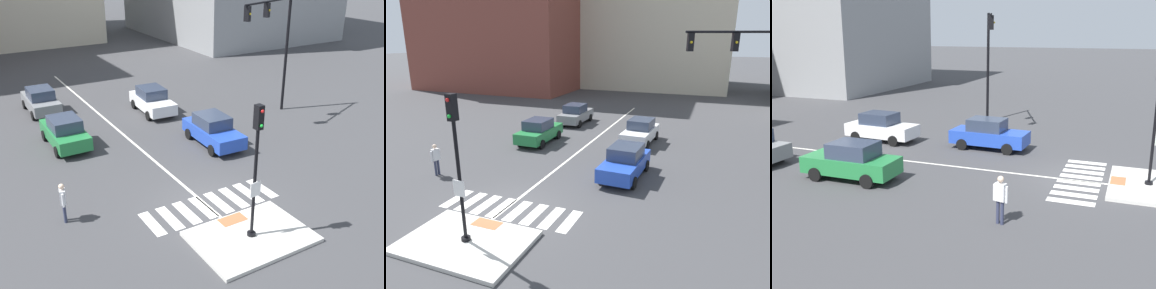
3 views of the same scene
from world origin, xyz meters
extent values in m
plane|color=#3D3D3F|center=(0.00, 0.00, 0.00)|extent=(300.00, 300.00, 0.00)
cube|color=beige|center=(0.00, -2.60, 0.07)|extent=(4.34, 3.06, 0.15)
cube|color=#DB5B38|center=(0.00, -1.42, 0.15)|extent=(1.10, 0.60, 0.01)
cylinder|color=black|center=(0.00, -2.60, 0.21)|extent=(0.32, 0.32, 0.12)
cylinder|color=black|center=(0.00, -2.60, 2.32)|extent=(0.12, 0.12, 4.10)
cube|color=white|center=(0.00, -2.67, 2.11)|extent=(0.44, 0.03, 0.56)
cube|color=black|center=(0.00, -2.60, 4.79)|extent=(0.24, 0.28, 0.84)
sphere|color=red|center=(0.00, -2.76, 5.04)|extent=(0.12, 0.12, 0.12)
sphere|color=green|center=(0.00, -2.76, 4.54)|extent=(0.12, 0.12, 0.12)
cube|color=silver|center=(-2.73, 0.13, 0.00)|extent=(0.44, 1.80, 0.01)
cube|color=silver|center=(-1.95, 0.13, 0.00)|extent=(0.44, 1.80, 0.01)
cube|color=silver|center=(-1.17, 0.13, 0.00)|extent=(0.44, 1.80, 0.01)
cube|color=silver|center=(-0.39, 0.13, 0.00)|extent=(0.44, 1.80, 0.01)
cube|color=silver|center=(0.39, 0.13, 0.00)|extent=(0.44, 1.80, 0.01)
cube|color=silver|center=(1.17, 0.13, 0.00)|extent=(0.44, 1.80, 0.01)
cube|color=silver|center=(1.95, 0.13, 0.00)|extent=(0.44, 1.80, 0.01)
cube|color=silver|center=(2.73, 0.13, 0.00)|extent=(0.44, 1.80, 0.01)
cube|color=silver|center=(-0.17, 10.00, 0.00)|extent=(0.14, 28.00, 0.01)
cylinder|color=black|center=(10.65, 7.87, 3.68)|extent=(0.18, 0.18, 7.36)
cylinder|color=black|center=(8.28, 7.01, 7.11)|extent=(4.77, 1.83, 0.11)
cube|color=black|center=(8.04, 6.93, 6.66)|extent=(0.35, 0.37, 0.80)
sphere|color=gold|center=(8.10, 6.77, 6.66)|extent=(0.12, 0.12, 0.12)
cube|color=black|center=(6.15, 6.24, 6.66)|extent=(0.35, 0.37, 0.80)
sphere|color=gold|center=(6.21, 6.08, 6.66)|extent=(0.12, 0.12, 0.12)
cube|color=#237A3D|center=(-3.43, 9.33, 0.65)|extent=(1.73, 4.11, 0.70)
cube|color=#2D384C|center=(-3.43, 9.18, 1.32)|extent=(1.50, 1.91, 0.64)
cylinder|color=black|center=(-4.28, 10.59, 0.30)|extent=(0.18, 0.60, 0.60)
cylinder|color=black|center=(-2.61, 10.61, 0.30)|extent=(0.18, 0.60, 0.60)
cylinder|color=black|center=(-4.26, 8.05, 0.30)|extent=(0.18, 0.60, 0.60)
cylinder|color=black|center=(-2.59, 8.06, 0.30)|extent=(0.18, 0.60, 0.60)
cube|color=white|center=(2.99, 11.73, 0.65)|extent=(1.93, 4.19, 0.70)
cube|color=#2D384C|center=(3.00, 11.88, 1.32)|extent=(1.59, 1.98, 0.64)
cylinder|color=black|center=(3.75, 10.41, 0.30)|extent=(0.21, 0.61, 0.60)
cylinder|color=black|center=(2.09, 10.51, 0.30)|extent=(0.21, 0.61, 0.60)
cylinder|color=black|center=(3.90, 12.95, 0.30)|extent=(0.21, 0.61, 0.60)
cylinder|color=black|center=(2.24, 13.05, 0.30)|extent=(0.21, 0.61, 0.60)
cube|color=#2347B7|center=(3.55, 5.39, 0.65)|extent=(1.87, 4.17, 0.70)
cube|color=#2D384C|center=(3.56, 5.54, 1.32)|extent=(1.56, 1.96, 0.64)
cylinder|color=black|center=(4.33, 4.08, 0.30)|extent=(0.20, 0.61, 0.60)
cylinder|color=black|center=(2.66, 4.15, 0.30)|extent=(0.20, 0.61, 0.60)
cylinder|color=black|center=(4.43, 6.62, 0.30)|extent=(0.20, 0.61, 0.60)
cylinder|color=black|center=(2.77, 6.69, 0.30)|extent=(0.20, 0.61, 0.60)
cube|color=slate|center=(-3.24, 15.49, 0.65)|extent=(1.70, 4.10, 0.70)
cube|color=#2D384C|center=(-3.24, 15.34, 1.32)|extent=(1.48, 1.90, 0.64)
cylinder|color=black|center=(-4.07, 16.76, 0.30)|extent=(0.18, 0.60, 0.60)
cylinder|color=black|center=(-2.41, 16.76, 0.30)|extent=(0.18, 0.60, 0.60)
cylinder|color=black|center=(-4.07, 14.21, 0.30)|extent=(0.18, 0.60, 0.60)
cylinder|color=black|center=(-2.41, 14.22, 0.30)|extent=(0.18, 0.60, 0.60)
cylinder|color=#2D334C|center=(-5.56, 2.11, 0.41)|extent=(0.12, 0.12, 0.82)
cylinder|color=#2D334C|center=(-5.59, 1.95, 0.41)|extent=(0.12, 0.12, 0.82)
cube|color=silver|center=(-5.57, 2.03, 1.12)|extent=(0.29, 0.40, 0.60)
cylinder|color=silver|center=(-5.52, 2.25, 1.07)|extent=(0.09, 0.09, 0.56)
cylinder|color=silver|center=(-5.62, 1.81, 1.07)|extent=(0.09, 0.09, 0.56)
sphere|color=beige|center=(-5.57, 2.03, 1.56)|extent=(0.22, 0.22, 0.22)
camera|label=1|loc=(-8.83, -13.16, 9.83)|focal=41.47mm
camera|label=2|loc=(7.45, -10.85, 6.77)|focal=32.29mm
camera|label=3|loc=(-18.74, -1.84, 6.22)|focal=41.74mm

